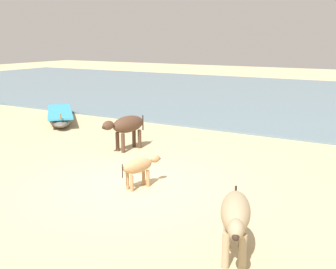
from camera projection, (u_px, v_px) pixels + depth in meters
ground at (128, 185)px, 9.16m from camera, size 80.00×80.00×0.00m
sea_water at (289, 97)px, 22.76m from camera, size 60.00×20.00×0.08m
fishing_boat_4 at (60, 116)px, 16.03m from camera, size 3.43×3.38×0.66m
cow_adult_dark at (127, 126)px, 11.86m from camera, size 0.71×1.59×1.05m
calf_near_tan at (139, 166)px, 8.88m from camera, size 0.57×1.05×0.70m
cow_second_adult_dun at (235, 215)px, 5.91m from camera, size 0.83×1.53×1.02m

